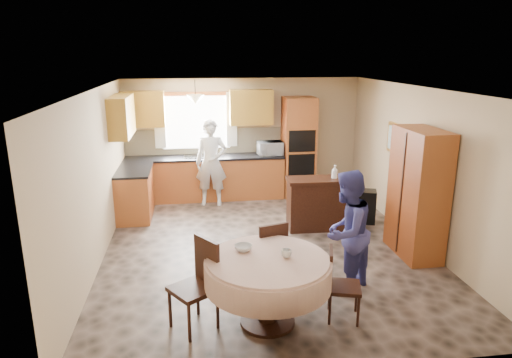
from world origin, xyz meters
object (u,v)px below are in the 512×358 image
Objects in this scene: chair_left at (199,280)px; chair_back at (270,253)px; person_sink at (211,163)px; person_dining at (346,232)px; oven_tower at (298,147)px; sideboard at (321,205)px; cupboard at (418,194)px; chair_right at (338,281)px; dining_table at (268,273)px.

chair_left is 1.08× the size of chair_back.
person_sink is 4.06m from person_dining.
oven_tower is 1.77× the size of sideboard.
cupboard reaches higher than chair_right.
chair_left reaches higher than chair_back.
cupboard is at bearing -45.51° from sideboard.
chair_left is 1.20× the size of chair_right.
cupboard is at bearing -31.64° from chair_right.
person_sink is 1.08× the size of person_dining.
person_dining is at bearing -8.57° from chair_right.
cupboard reaches higher than chair_back.
oven_tower is at bearing -124.21° from chair_back.
cupboard is at bearing -35.86° from person_sink.
chair_left is at bearing 103.37° from chair_right.
person_sink is at bearing 141.08° from sideboard.
oven_tower is 4.17m from person_dining.
chair_right is (0.83, 0.00, -0.16)m from dining_table.
chair_left is at bearing -115.42° from oven_tower.
chair_left reaches higher than chair_right.
chair_left is (-2.18, -2.70, 0.14)m from sideboard.
dining_table is 0.81× the size of person_sink.
cupboard is at bearing -71.67° from oven_tower.
sideboard is 1.76m from cupboard.
dining_table is (-2.54, -1.55, -0.34)m from cupboard.
person_dining is (-0.35, -4.15, -0.25)m from oven_tower.
oven_tower is at bearing 8.60° from chair_right.
sideboard is 2.84m from chair_right.
sideboard is 0.74× the size of person_dining.
chair_right is 4.58m from person_sink.
chair_back reaches higher than sideboard.
person_dining is (1.12, 0.63, 0.17)m from dining_table.
sideboard reaches higher than chair_right.
person_dining is (-0.30, -2.16, 0.38)m from sideboard.
chair_back is at bearing 91.78° from chair_left.
oven_tower is 2.47× the size of chair_right.
chair_back is (-1.31, -4.03, -0.53)m from oven_tower.
sideboard is at bearing 4.31° from chair_right.
dining_table is (-1.41, -2.78, 0.20)m from sideboard.
cupboard is 2.55m from chair_back.
oven_tower is 2.06× the size of chair_left.
oven_tower is 4.85m from chair_right.
chair_left is (-0.77, 0.08, -0.07)m from dining_table.
person_dining reaches higher than chair_back.
cupboard reaches higher than person_sink.
chair_back is 3.70m from person_sink.
oven_tower is 1.21× the size of person_sink.
sideboard is 2.21m from person_dining.
chair_back is 0.55× the size of person_sink.
cupboard is 4.10m from person_sink.
person_dining is at bearing -95.59° from sideboard.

